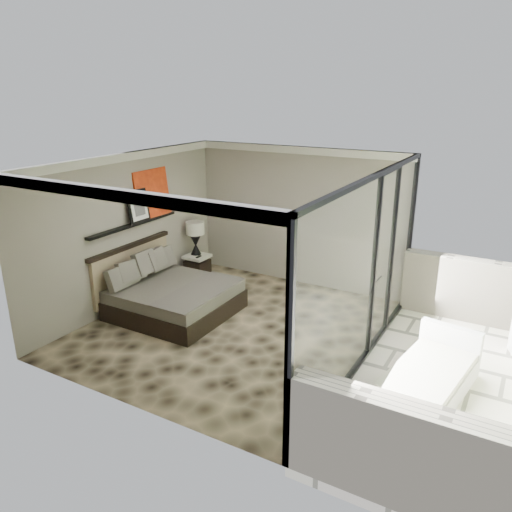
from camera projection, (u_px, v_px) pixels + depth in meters
The scene contains 13 objects.
floor at pixel (233, 328), 8.46m from camera, with size 5.00×5.00×0.00m, color black.
ceiling at pixel (230, 162), 7.57m from camera, with size 4.50×5.00×0.02m, color silver.
back_wall at pixel (298, 217), 10.06m from camera, with size 4.50×0.02×2.80m, color gray.
left_wall at pixel (128, 231), 9.07m from camera, with size 0.02×5.00×2.80m, color gray.
glass_wall at pixel (368, 274), 6.96m from camera, with size 0.08×5.00×2.80m, color white.
terrace_slab at pixel (468, 395), 6.71m from camera, with size 3.00×5.00×0.12m, color beige.
picture_ledge at pixel (134, 224), 9.10m from camera, with size 0.12×2.20×0.05m, color black.
bed at pixel (170, 295), 8.97m from camera, with size 2.00×1.93×1.10m.
nightstand at pixel (198, 268), 10.60m from camera, with size 0.47×0.47×0.47m, color black.
table_lamp at pixel (195, 234), 10.43m from camera, with size 0.39×0.39×0.71m.
abstract_canvas at pixel (152, 193), 9.42m from camera, with size 0.04×0.90×0.90m, color #AF580F.
framed_print at pixel (138, 206), 9.06m from camera, with size 0.03×0.50×0.60m, color black.
lounger at pixel (430, 377), 6.63m from camera, with size 1.10×1.82×0.67m.
Camera 1 is at (4.14, -6.42, 3.86)m, focal length 35.00 mm.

